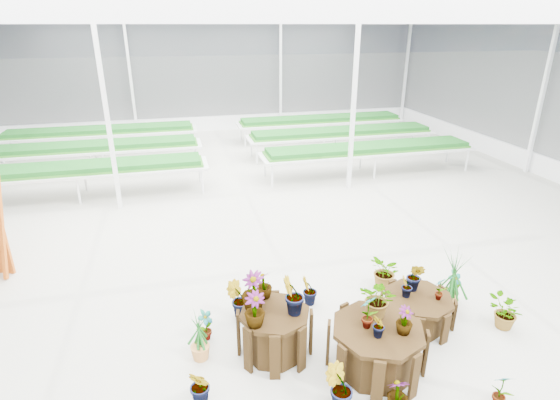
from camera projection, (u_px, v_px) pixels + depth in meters
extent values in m
plane|color=gray|center=(277.00, 277.00, 7.81)|extent=(24.00, 24.00, 0.00)
cylinder|color=black|center=(275.00, 332.00, 5.89)|extent=(1.17, 1.17, 0.67)
cylinder|color=black|center=(376.00, 348.00, 5.62)|extent=(1.59, 1.59, 0.65)
cylinder|color=black|center=(417.00, 310.00, 6.51)|extent=(1.32, 1.32, 0.47)
imported|color=#134F17|center=(253.00, 291.00, 5.73)|extent=(0.43, 0.43, 0.55)
imported|color=#134F17|center=(293.00, 296.00, 5.61)|extent=(0.40, 0.38, 0.57)
imported|color=#134F17|center=(264.00, 285.00, 6.01)|extent=(0.31, 0.31, 0.40)
imported|color=#134F17|center=(255.00, 310.00, 5.43)|extent=(0.27, 0.27, 0.47)
imported|color=#134F17|center=(368.00, 311.00, 5.43)|extent=(0.30, 0.27, 0.47)
imported|color=#134F17|center=(405.00, 321.00, 5.34)|extent=(0.26, 0.26, 0.37)
imported|color=#134F17|center=(379.00, 299.00, 5.62)|extent=(0.62, 0.62, 0.52)
imported|color=#134F17|center=(379.00, 326.00, 5.26)|extent=(0.19, 0.21, 0.34)
imported|color=#134F17|center=(406.00, 287.00, 6.35)|extent=(0.25, 0.23, 0.36)
imported|color=#134F17|center=(440.00, 288.00, 6.30)|extent=(0.23, 0.21, 0.36)
imported|color=#134F17|center=(415.00, 277.00, 6.49)|extent=(0.32, 0.34, 0.48)
imported|color=#134F17|center=(201.00, 386.00, 5.09)|extent=(0.34, 0.37, 0.54)
imported|color=#134F17|center=(206.00, 325.00, 6.17)|extent=(0.30, 0.30, 0.48)
imported|color=#134F17|center=(339.00, 388.00, 5.03)|extent=(0.40, 0.37, 0.60)
imported|color=#134F17|center=(398.00, 395.00, 5.04)|extent=(0.26, 0.26, 0.45)
imported|color=#134F17|center=(501.00, 389.00, 5.10)|extent=(0.28, 0.22, 0.48)
imported|color=#134F17|center=(505.00, 313.00, 6.40)|extent=(0.48, 0.41, 0.53)
imported|color=#134F17|center=(454.00, 287.00, 7.02)|extent=(0.33, 0.27, 0.55)
imported|color=#134F17|center=(386.00, 272.00, 7.38)|extent=(0.53, 0.59, 0.60)
imported|color=#134F17|center=(309.00, 291.00, 6.94)|extent=(0.37, 0.36, 0.52)
imported|color=#134F17|center=(238.00, 300.00, 6.63)|extent=(0.35, 0.29, 0.62)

